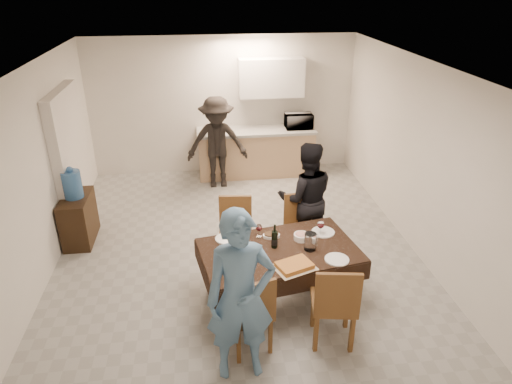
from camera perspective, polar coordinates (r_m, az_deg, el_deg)
floor at (r=6.63m, az=-2.25°, el=-7.16°), size 5.00×6.00×0.02m
ceiling at (r=5.65m, az=-2.72°, el=15.55°), size 5.00×6.00×0.02m
wall_back at (r=8.86m, az=-4.18°, el=10.67°), size 5.00×0.02×2.60m
wall_front at (r=3.46m, az=2.04°, el=-15.96°), size 5.00×0.02×2.60m
wall_left at (r=6.35m, az=-25.58°, el=1.88°), size 0.02×6.00×2.60m
wall_right at (r=6.68m, az=19.47°, el=4.13°), size 0.02×6.00×2.60m
stub_partition at (r=7.48m, az=-22.13°, el=3.88°), size 0.15×1.40×2.10m
kitchen_base_cabinet at (r=8.87m, az=0.00°, el=4.86°), size 2.20×0.60×0.86m
kitchen_worktop at (r=8.72m, az=0.00°, el=7.65°), size 2.24×0.64×0.05m
upper_cabinet at (r=8.65m, az=1.92°, el=14.10°), size 1.20×0.34×0.70m
dining_table at (r=5.36m, az=2.92°, el=-7.44°), size 1.95×1.34×0.70m
chair_near_left at (r=4.69m, az=-0.89°, el=-14.32°), size 0.53×0.54×0.51m
chair_near_right at (r=4.82m, az=10.09°, el=-13.00°), size 0.52×0.53×0.54m
chair_far_left at (r=5.91m, az=-2.52°, el=-4.94°), size 0.48×0.48×0.52m
chair_far_right at (r=6.04m, az=6.05°, el=-4.43°), size 0.45×0.45×0.51m
console at (r=7.15m, az=-21.27°, el=-3.14°), size 0.38×0.76×0.71m
water_jug at (r=6.92m, az=-21.99°, el=0.87°), size 0.26×0.26×0.40m
wine_bottle at (r=5.29m, az=2.34°, el=-5.55°), size 0.07×0.07×0.30m
water_pitcher at (r=5.31m, az=6.80°, el=-6.18°), size 0.14×0.14×0.21m
savoury_tart at (r=5.03m, az=4.82°, el=-9.13°), size 0.52×0.45×0.05m
salad_bowl at (r=5.52m, az=5.70°, el=-5.59°), size 0.19×0.19×0.07m
mushroom_dish at (r=5.56m, az=1.93°, el=-5.49°), size 0.19×0.19×0.03m
wine_glass_a at (r=5.02m, az=-2.81°, el=-8.11°), size 0.09×0.09×0.21m
wine_glass_b at (r=5.61m, az=8.08°, el=-4.47°), size 0.09×0.09×0.20m
wine_glass_c at (r=5.52m, az=0.36°, el=-4.84°), size 0.08×0.08×0.18m
plate_near_left at (r=5.03m, az=-3.31°, el=-9.39°), size 0.26×0.26×0.01m
plate_near_right at (r=5.22m, az=10.07°, el=-8.30°), size 0.27×0.27×0.02m
plate_far_left at (r=5.53m, az=-3.78°, el=-5.82°), size 0.26×0.26×0.02m
plate_far_right at (r=5.70m, az=8.38°, el=-4.97°), size 0.28×0.28×0.02m
microwave at (r=8.81m, az=5.37°, el=8.86°), size 0.51×0.35×0.28m
person_near at (r=4.32m, az=-1.95°, el=-13.06°), size 0.67×0.46×1.78m
person_far at (r=6.28m, az=6.26°, el=-0.78°), size 0.82×0.65×1.61m
person_kitchen at (r=8.25m, az=-4.88°, el=6.15°), size 1.08×0.62×1.68m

